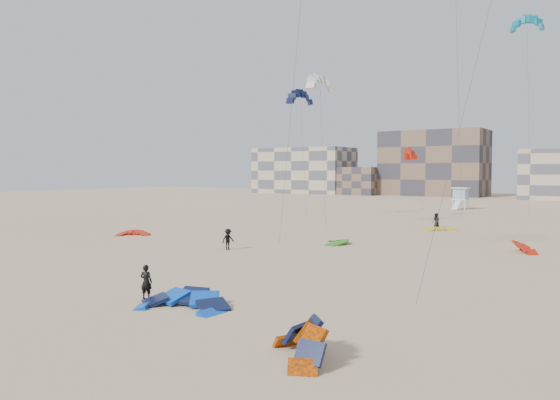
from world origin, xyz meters
The scene contains 18 objects.
ground centered at (0.00, 0.00, 0.00)m, with size 320.00×320.00×0.00m, color tan.
kite_ground_blue centered at (0.01, 2.44, 0.00)m, with size 4.88×4.93×1.44m, color #004BEF, non-canonical shape.
kite_ground_orange centered at (8.68, -0.52, 0.00)m, with size 3.44×2.52×2.36m, color #F25D00, non-canonical shape.
kite_ground_red centered at (-25.91, 22.14, 0.00)m, with size 3.44×3.58×0.89m, color red, non-canonical shape.
kite_ground_green centered at (-4.94, 28.06, 0.00)m, with size 3.33×3.49×0.74m, color #329B16, non-canonical shape.
kite_ground_red_far centered at (10.77, 31.95, 0.00)m, with size 2.89×2.72×1.46m, color red, non-canonical shape.
kite_ground_yellow centered at (-0.26, 44.67, 0.00)m, with size 3.39×3.55×0.58m, color #DFF119, non-canonical shape.
kitesurfer_main centered at (-2.88, 2.83, 0.92)m, with size 0.67×0.44×1.84m, color black.
kitesurfer_c centered at (-10.84, 19.46, 0.90)m, with size 1.17×0.67×1.81m, color black.
kitesurfer_e centered at (-1.70, 47.76, 0.88)m, with size 0.86×0.56×1.76m, color black.
kite_fly_grey centered at (-13.15, 39.52, 17.02)m, with size 7.82×10.55×17.62m.
kite_fly_navy centered at (-22.19, 49.75, 17.10)m, with size 7.65×9.15×17.48m.
kite_fly_teal_b centered at (6.43, 56.47, 24.74)m, with size 4.38×4.33×24.99m.
kite_fly_red centered at (-9.52, 59.76, 9.14)m, with size 4.87×4.86×9.45m.
lifeguard_tower_far centered at (-8.20, 81.70, 1.92)m, with size 2.76×5.28×3.88m.
condo_west_a centered at (-70.00, 130.00, 7.00)m, with size 30.00×15.00×14.00m, color #BFAB8C.
condo_west_b centered at (-30.00, 134.00, 9.00)m, with size 28.00×14.00×18.00m, color brown.
condo_fill_left centered at (-50.00, 128.00, 4.00)m, with size 12.00×10.00×8.00m, color brown.
Camera 1 is at (18.78, -16.96, 6.74)m, focal length 35.00 mm.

